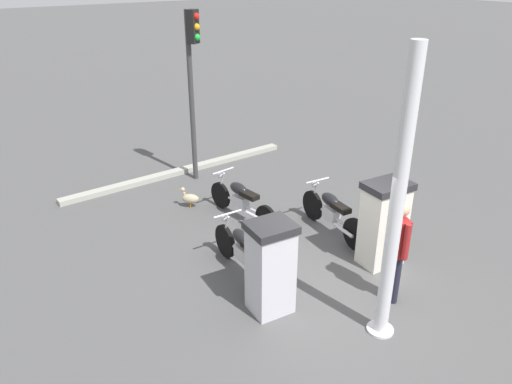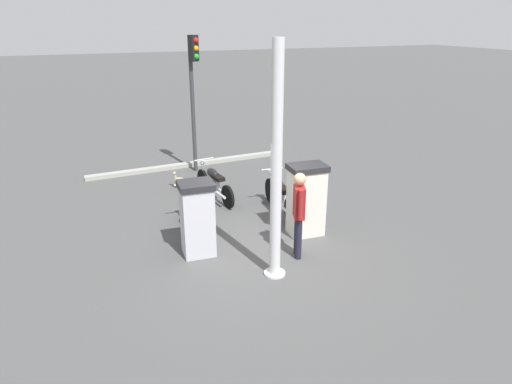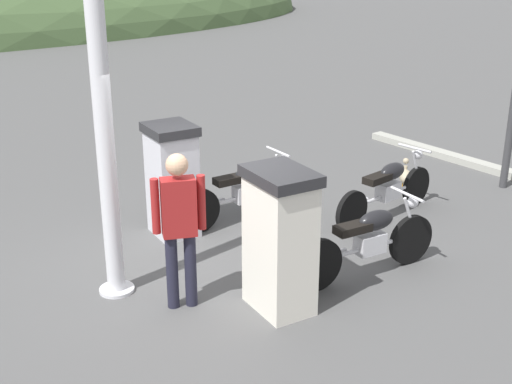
# 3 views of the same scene
# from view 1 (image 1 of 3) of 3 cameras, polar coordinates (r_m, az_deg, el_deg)

# --- Properties ---
(ground_plane) EXTENTS (120.00, 120.00, 0.00)m
(ground_plane) POSITION_cam_1_polar(r_m,az_deg,el_deg) (8.61, 8.71, -10.68)
(ground_plane) COLOR #4C4C4C
(fuel_pump_near) EXTENTS (0.66, 0.83, 1.59)m
(fuel_pump_near) POSITION_cam_1_polar(r_m,az_deg,el_deg) (8.99, 14.45, -3.50)
(fuel_pump_near) COLOR silver
(fuel_pump_near) RESTS_ON ground
(fuel_pump_far) EXTENTS (0.67, 0.71, 1.53)m
(fuel_pump_far) POSITION_cam_1_polar(r_m,az_deg,el_deg) (7.59, 1.66, -8.67)
(fuel_pump_far) COLOR silver
(fuel_pump_far) RESTS_ON ground
(motorcycle_near_pump) EXTENTS (2.02, 0.56, 0.95)m
(motorcycle_near_pump) POSITION_cam_1_polar(r_m,az_deg,el_deg) (9.95, 8.75, -2.32)
(motorcycle_near_pump) COLOR black
(motorcycle_near_pump) RESTS_ON ground
(motorcycle_far_pump) EXTENTS (2.06, 0.56, 0.95)m
(motorcycle_far_pump) POSITION_cam_1_polar(r_m,az_deg,el_deg) (8.57, -1.36, -6.91)
(motorcycle_far_pump) COLOR black
(motorcycle_far_pump) RESTS_ON ground
(motorcycle_extra) EXTENTS (2.08, 0.56, 0.93)m
(motorcycle_extra) POSITION_cam_1_polar(r_m,az_deg,el_deg) (10.36, -1.72, -0.90)
(motorcycle_extra) COLOR black
(motorcycle_extra) RESTS_ON ground
(attendant_person) EXTENTS (0.56, 0.31, 1.75)m
(attendant_person) POSITION_cam_1_polar(r_m,az_deg,el_deg) (7.99, 15.96, -5.85)
(attendant_person) COLOR #1E1E2D
(attendant_person) RESTS_ON ground
(wandering_duck) EXTENTS (0.40, 0.41, 0.47)m
(wandering_duck) POSITION_cam_1_polar(r_m,az_deg,el_deg) (11.03, -7.61, -0.69)
(wandering_duck) COLOR tan
(wandering_duck) RESTS_ON ground
(roadside_traffic_light) EXTENTS (0.39, 0.31, 4.03)m
(roadside_traffic_light) POSITION_cam_1_polar(r_m,az_deg,el_deg) (11.73, -7.35, 13.86)
(roadside_traffic_light) COLOR #38383A
(roadside_traffic_light) RESTS_ON ground
(canopy_support_pole) EXTENTS (0.40, 0.40, 4.19)m
(canopy_support_pole) POSITION_cam_1_polar(r_m,az_deg,el_deg) (6.77, 15.86, -2.00)
(canopy_support_pole) COLOR silver
(canopy_support_pole) RESTS_ON ground
(road_edge_kerb) EXTENTS (0.59, 6.22, 0.12)m
(road_edge_kerb) POSITION_cam_1_polar(r_m,az_deg,el_deg) (12.92, -8.69, 2.41)
(road_edge_kerb) COLOR #9E9E93
(road_edge_kerb) RESTS_ON ground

